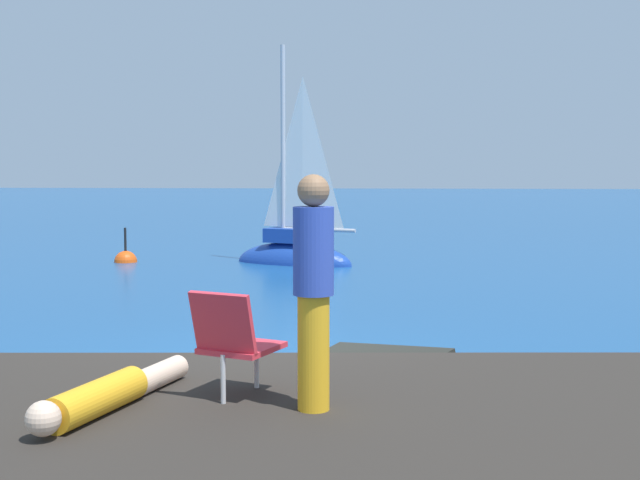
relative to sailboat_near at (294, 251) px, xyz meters
name	(u,v)px	position (x,y,z in m)	size (l,w,h in m)	color
ground_plane	(259,374)	(0.75, -10.79, -0.31)	(160.00, 160.00, 0.00)	navy
shore_ledge	(368,455)	(2.06, -14.34, 0.03)	(8.10, 3.46, 0.68)	#2D2823
boulder_seaward	(363,407)	(1.97, -12.02, -0.31)	(1.54, 1.23, 0.85)	#282823
boulder_inland	(502,429)	(3.23, -12.59, -0.31)	(1.09, 0.87, 0.60)	#272524
sailboat_near	(294,251)	(0.00, 0.00, 0.00)	(3.19, 2.03, 5.75)	#193D99
person_sunbather	(108,394)	(0.28, -14.55, 0.48)	(0.64, 1.72, 0.25)	gold
person_standing	(313,285)	(1.68, -14.41, 1.23)	(0.28, 0.28, 1.62)	gold
beach_chair	(234,338)	(1.09, -14.18, 0.81)	(0.66, 0.73, 0.80)	#E03342
marker_buoy	(126,262)	(-4.18, 0.02, -0.31)	(0.56, 0.56, 1.13)	#EA5114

